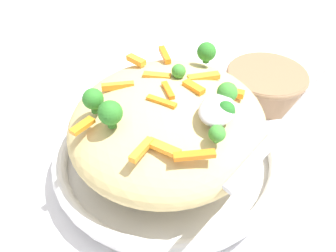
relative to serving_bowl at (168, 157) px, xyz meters
name	(u,v)px	position (x,y,z in m)	size (l,w,h in m)	color
ground_plane	(168,168)	(0.00, 0.00, -0.02)	(2.40, 2.40, 0.00)	silver
serving_bowl	(168,157)	(0.00, 0.00, 0.00)	(0.32, 0.32, 0.04)	silver
pasta_mound	(168,122)	(0.00, 0.00, 0.06)	(0.27, 0.25, 0.10)	#D1BA7A
carrot_piece_0	(118,86)	(-0.01, 0.07, 0.11)	(0.04, 0.01, 0.01)	orange
carrot_piece_1	(233,93)	(0.03, -0.07, 0.11)	(0.03, 0.01, 0.01)	orange
carrot_piece_2	(141,150)	(-0.10, -0.01, 0.11)	(0.03, 0.01, 0.01)	orange
carrot_piece_3	(170,91)	(0.00, 0.00, 0.11)	(0.03, 0.01, 0.01)	orange
carrot_piece_4	(204,77)	(0.05, -0.03, 0.11)	(0.04, 0.01, 0.01)	orange
carrot_piece_5	(194,155)	(-0.08, -0.06, 0.11)	(0.04, 0.01, 0.01)	orange
carrot_piece_6	(157,76)	(0.03, 0.03, 0.11)	(0.04, 0.01, 0.01)	orange
carrot_piece_7	(82,126)	(-0.09, 0.07, 0.11)	(0.03, 0.01, 0.01)	orange
carrot_piece_8	(136,60)	(0.06, 0.07, 0.11)	(0.03, 0.01, 0.01)	orange
carrot_piece_9	(163,148)	(-0.09, -0.03, 0.11)	(0.04, 0.01, 0.01)	orange
carrot_piece_10	(194,87)	(0.02, -0.03, 0.11)	(0.03, 0.01, 0.01)	orange
carrot_piece_11	(165,55)	(0.09, 0.04, 0.11)	(0.04, 0.01, 0.01)	orange
carrot_piece_12	(160,101)	(-0.02, 0.00, 0.11)	(0.04, 0.01, 0.01)	orange
broccoli_floret_0	(110,113)	(-0.07, 0.04, 0.12)	(0.03, 0.03, 0.03)	#296820
broccoli_floret_1	(226,111)	(-0.02, -0.08, 0.12)	(0.02, 0.02, 0.03)	#205B1C
broccoli_floret_2	(176,71)	(0.04, 0.00, 0.12)	(0.02, 0.02, 0.02)	#377928
broccoli_floret_3	(227,93)	(0.01, -0.07, 0.12)	(0.02, 0.02, 0.03)	#377928
broccoli_floret_4	(93,99)	(-0.06, 0.07, 0.12)	(0.02, 0.02, 0.03)	#296820
broccoli_floret_5	(217,134)	(-0.05, -0.08, 0.12)	(0.02, 0.02, 0.02)	#377928
broccoli_floret_6	(207,52)	(0.10, -0.02, 0.12)	(0.03, 0.03, 0.03)	#296820
serving_spoon	(240,115)	(-0.03, -0.09, 0.13)	(0.15, 0.13, 0.07)	#B7B7BC
companion_bowl	(266,82)	(0.23, -0.10, 0.00)	(0.14, 0.14, 0.05)	#8C6B4C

